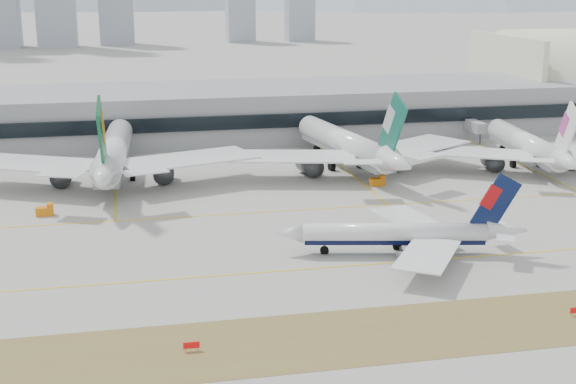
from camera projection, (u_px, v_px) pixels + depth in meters
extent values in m
plane|color=gray|center=(272.00, 261.00, 140.86)|extent=(3000.00, 3000.00, 0.00)
cube|color=brown|center=(314.00, 340.00, 110.63)|extent=(360.00, 18.00, 0.06)
cube|color=yellow|center=(277.00, 271.00, 136.13)|extent=(360.00, 0.45, 0.04)
cube|color=yellow|center=(245.00, 213.00, 169.18)|extent=(360.00, 0.45, 0.04)
cylinder|color=white|center=(394.00, 233.00, 143.69)|extent=(32.97, 10.16, 3.60)
cube|color=black|center=(394.00, 238.00, 143.95)|extent=(32.22, 9.50, 1.62)
cone|color=white|center=(289.00, 233.00, 143.63)|extent=(5.65, 4.54, 3.60)
cone|color=white|center=(506.00, 230.00, 143.63)|extent=(7.89, 5.00, 3.60)
cube|color=white|center=(409.00, 219.00, 153.47)|extent=(11.20, 18.92, 0.22)
cube|color=white|center=(492.00, 221.00, 148.07)|extent=(3.74, 5.36, 0.14)
cylinder|color=#3F4247|center=(402.00, 235.00, 150.78)|extent=(5.92, 3.75, 2.70)
cube|color=#3F4247|center=(402.00, 229.00, 150.49)|extent=(2.29, 0.73, 1.26)
cube|color=white|center=(427.00, 255.00, 134.21)|extent=(16.60, 19.28, 0.22)
cube|color=white|center=(506.00, 237.00, 139.04)|extent=(5.27, 5.96, 0.14)
cylinder|color=#3F4247|center=(413.00, 259.00, 137.94)|extent=(5.92, 3.75, 2.70)
cube|color=#3F4247|center=(413.00, 253.00, 137.65)|extent=(2.29, 0.73, 1.26)
cube|color=#0A1642|center=(496.00, 204.00, 142.30)|extent=(8.77, 2.11, 11.27)
cube|color=#B30B12|center=(491.00, 197.00, 141.98)|extent=(4.01, 1.20, 4.83)
cylinder|color=#3F4247|center=(324.00, 248.00, 144.41)|extent=(0.43, 0.43, 2.16)
cylinder|color=black|center=(324.00, 251.00, 144.53)|extent=(1.71, 0.94, 1.62)
cylinder|color=#3F4247|center=(401.00, 252.00, 142.19)|extent=(0.43, 0.43, 2.16)
cylinder|color=black|center=(401.00, 255.00, 142.31)|extent=(1.71, 0.94, 1.62)
cylinder|color=#3F4247|center=(397.00, 244.00, 146.70)|extent=(0.43, 0.43, 2.16)
cylinder|color=black|center=(397.00, 246.00, 146.82)|extent=(1.71, 0.94, 1.62)
cylinder|color=white|center=(114.00, 150.00, 195.29)|extent=(10.12, 50.54, 6.64)
cube|color=slate|center=(114.00, 158.00, 195.77)|extent=(9.05, 49.47, 2.99)
cone|color=white|center=(121.00, 128.00, 222.94)|extent=(7.16, 8.11, 6.64)
cone|color=white|center=(103.00, 178.00, 165.74)|extent=(7.40, 11.59, 6.64)
cube|color=white|center=(188.00, 159.00, 190.85)|extent=(34.83, 23.75, 0.40)
cube|color=white|center=(145.00, 172.00, 168.74)|extent=(10.20, 6.99, 0.27)
cylinder|color=#3F4247|center=(164.00, 171.00, 194.20)|extent=(5.55, 8.69, 4.98)
cube|color=#3F4247|center=(163.00, 163.00, 193.68)|extent=(0.74, 3.51, 2.32)
cube|color=white|center=(33.00, 163.00, 186.15)|extent=(35.05, 27.10, 0.40)
cube|color=white|center=(61.00, 174.00, 166.48)|extent=(10.45, 8.01, 0.27)
cylinder|color=#3F4247|center=(63.00, 174.00, 191.07)|extent=(5.55, 8.69, 4.98)
cube|color=#3F4247|center=(62.00, 166.00, 190.55)|extent=(0.74, 3.51, 2.32)
cube|color=#0C562E|center=(102.00, 137.00, 167.00)|extent=(1.56, 13.89, 17.81)
cube|color=orange|center=(102.00, 127.00, 167.83)|extent=(1.16, 6.30, 7.62)
cylinder|color=#3F4247|center=(120.00, 155.00, 214.92)|extent=(0.80, 0.80, 3.98)
cylinder|color=black|center=(120.00, 158.00, 215.13)|extent=(1.37, 3.06, 2.99)
cylinder|color=#3F4247|center=(96.00, 173.00, 194.78)|extent=(0.80, 0.80, 3.98)
cylinder|color=black|center=(97.00, 177.00, 195.00)|extent=(1.37, 3.06, 2.99)
cylinder|color=#3F4247|center=(132.00, 172.00, 195.91)|extent=(0.80, 0.80, 3.98)
cylinder|color=black|center=(133.00, 176.00, 196.13)|extent=(1.37, 3.06, 2.99)
cylinder|color=white|center=(344.00, 142.00, 207.00)|extent=(13.76, 47.60, 6.24)
cube|color=slate|center=(344.00, 149.00, 207.45)|extent=(12.69, 46.52, 2.81)
cone|color=white|center=(304.00, 124.00, 231.50)|extent=(7.32, 8.12, 6.24)
cone|color=white|center=(398.00, 163.00, 180.81)|extent=(7.85, 11.36, 6.24)
cube|color=white|center=(415.00, 146.00, 206.85)|extent=(32.75, 27.30, 0.37)
cube|color=white|center=(425.00, 156.00, 185.28)|extent=(9.87, 8.09, 0.25)
cylinder|color=#3F4247|center=(389.00, 158.00, 208.61)|extent=(5.89, 8.52, 4.68)
cube|color=#3F4247|center=(390.00, 151.00, 208.12)|extent=(0.99, 3.31, 2.19)
cube|color=white|center=(293.00, 156.00, 195.16)|extent=(32.27, 20.01, 0.37)
cube|color=white|center=(362.00, 162.00, 179.65)|extent=(9.34, 5.86, 0.25)
cylinder|color=#3F4247|center=(310.00, 165.00, 200.82)|extent=(5.89, 8.52, 4.68)
cube|color=#3F4247|center=(310.00, 158.00, 200.33)|extent=(0.99, 3.31, 2.19)
cube|color=#155D4D|center=(392.00, 128.00, 181.82)|extent=(2.66, 12.98, 16.75)
cube|color=#B2B9BC|center=(390.00, 119.00, 182.52)|extent=(1.63, 5.92, 7.17)
cylinder|color=#3F4247|center=(317.00, 147.00, 224.46)|extent=(0.75, 0.75, 3.75)
cylinder|color=black|center=(317.00, 150.00, 224.67)|extent=(1.53, 2.95, 2.81)
cylinder|color=#3F4247|center=(332.00, 163.00, 205.72)|extent=(0.75, 0.75, 3.75)
cylinder|color=black|center=(332.00, 166.00, 205.93)|extent=(1.53, 2.95, 2.81)
cylinder|color=#3F4247|center=(360.00, 161.00, 208.54)|extent=(0.75, 0.75, 3.75)
cylinder|color=black|center=(360.00, 164.00, 208.74)|extent=(1.53, 2.95, 2.81)
cylinder|color=white|center=(526.00, 143.00, 209.30)|extent=(9.73, 42.32, 5.55)
cube|color=slate|center=(525.00, 149.00, 209.71)|extent=(8.82, 41.40, 2.50)
cone|color=white|center=(493.00, 126.00, 232.52)|extent=(6.17, 6.94, 5.55)
cone|color=white|center=(570.00, 163.00, 184.51)|extent=(6.46, 9.84, 5.55)
cylinder|color=#3F4247|center=(567.00, 160.00, 208.09)|extent=(4.84, 7.38, 4.16)
cube|color=#3F4247|center=(568.00, 153.00, 207.65)|extent=(0.71, 2.94, 1.94)
cube|color=white|center=(478.00, 153.00, 202.09)|extent=(29.27, 23.22, 0.33)
cube|color=white|center=(537.00, 160.00, 185.35)|extent=(8.76, 6.87, 0.22)
cylinder|color=#3F4247|center=(492.00, 162.00, 206.06)|extent=(4.84, 7.38, 4.16)
cube|color=#3F4247|center=(493.00, 155.00, 205.62)|extent=(0.71, 2.94, 1.94)
cube|color=white|center=(567.00, 132.00, 185.57)|extent=(1.66, 11.60, 14.89)
cube|color=#C34497|center=(565.00, 125.00, 186.27)|extent=(1.13, 5.27, 6.37)
cylinder|color=#3F4247|center=(503.00, 147.00, 225.78)|extent=(0.67, 0.67, 3.33)
cylinder|color=black|center=(502.00, 150.00, 225.96)|extent=(1.22, 2.58, 2.50)
cylinder|color=#3F4247|center=(513.00, 161.00, 208.99)|extent=(0.67, 0.67, 3.33)
cylinder|color=black|center=(513.00, 164.00, 209.17)|extent=(1.22, 2.58, 2.50)
cylinder|color=#3F4247|center=(540.00, 160.00, 209.72)|extent=(0.67, 0.67, 3.33)
cylinder|color=black|center=(539.00, 163.00, 209.90)|extent=(1.22, 2.58, 2.50)
cube|color=gray|center=(203.00, 112.00, 247.50)|extent=(280.00, 42.00, 15.00)
cube|color=black|center=(211.00, 123.00, 227.08)|extent=(280.00, 1.20, 4.00)
cube|color=silver|center=(504.00, 75.00, 286.34)|extent=(2.00, 57.00, 27.90)
cube|color=red|center=(191.00, 345.00, 107.06)|extent=(2.20, 0.15, 0.90)
cylinder|color=orange|center=(186.00, 350.00, 107.07)|extent=(0.10, 0.10, 0.50)
cylinder|color=orange|center=(198.00, 349.00, 107.39)|extent=(0.10, 0.10, 0.50)
cylinder|color=orange|center=(572.00, 315.00, 118.28)|extent=(0.10, 0.10, 0.50)
cube|color=orange|center=(377.00, 182.00, 191.23)|extent=(3.50, 2.00, 1.80)
cube|color=orange|center=(382.00, 177.00, 191.15)|extent=(1.20, 1.80, 1.00)
cylinder|color=black|center=(373.00, 185.00, 190.38)|extent=(0.70, 0.30, 0.70)
cylinder|color=black|center=(371.00, 184.00, 191.89)|extent=(0.70, 0.30, 0.70)
cylinder|color=black|center=(383.00, 185.00, 190.85)|extent=(0.70, 0.30, 0.70)
cylinder|color=black|center=(381.00, 183.00, 192.37)|extent=(0.70, 0.30, 0.70)
cube|color=orange|center=(45.00, 211.00, 167.47)|extent=(3.50, 2.00, 1.80)
cube|color=orange|center=(50.00, 205.00, 167.39)|extent=(1.20, 1.80, 1.00)
cylinder|color=black|center=(38.00, 215.00, 166.62)|extent=(0.70, 0.30, 0.70)
cylinder|color=black|center=(39.00, 213.00, 168.13)|extent=(0.70, 0.30, 0.70)
cylinder|color=black|center=(50.00, 215.00, 167.09)|extent=(0.70, 0.30, 0.70)
cylinder|color=black|center=(51.00, 212.00, 168.60)|extent=(0.70, 0.30, 0.70)
cube|color=#9599A9|center=(240.00, 4.00, 590.35)|extent=(20.00, 18.00, 55.00)
cube|color=#9599A9|center=(300.00, 8.00, 600.14)|extent=(20.00, 18.00, 48.00)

